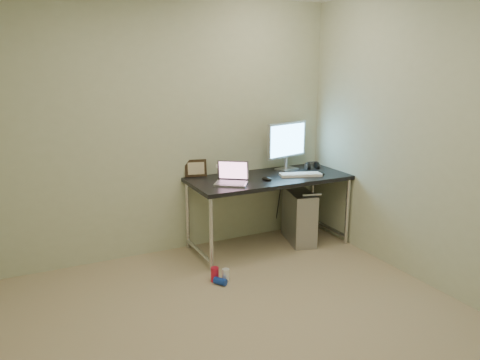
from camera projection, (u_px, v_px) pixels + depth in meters
name	position (u px, v px, depth m)	size (l,w,h in m)	color
floor	(250.00, 334.00, 3.33)	(3.50, 3.50, 0.00)	tan
wall_back	(168.00, 129.00, 4.55)	(3.50, 0.02, 2.50)	beige
wall_right	(443.00, 143.00, 3.78)	(0.02, 3.50, 2.50)	beige
desk	(269.00, 184.00, 4.78)	(1.63, 0.71, 0.75)	black
tower_computer	(299.00, 216.00, 5.01)	(0.36, 0.57, 0.59)	#AEAEB3
cable_a	(279.00, 198.00, 5.25)	(0.01, 0.01, 0.70)	black
cable_b	(287.00, 199.00, 5.27)	(0.01, 0.01, 0.72)	black
can_red	(215.00, 274.00, 4.12)	(0.07, 0.07, 0.13)	red
can_white	(226.00, 275.00, 4.12)	(0.07, 0.07, 0.12)	white
can_blue	(220.00, 281.00, 4.07)	(0.06, 0.06, 0.11)	#1335A2
laptop	(232.00, 178.00, 4.49)	(0.39, 0.38, 0.21)	silver
monitor	(287.00, 142.00, 5.01)	(0.54, 0.21, 0.52)	silver
keyboard	(301.00, 175.00, 4.80)	(0.42, 0.14, 0.03)	white
mouse_right	(321.00, 172.00, 4.86)	(0.07, 0.12, 0.04)	black
mouse_left	(267.00, 178.00, 4.62)	(0.07, 0.12, 0.04)	black
headphones	(312.00, 166.00, 5.11)	(0.16, 0.10, 0.10)	black
picture_frame	(196.00, 168.00, 4.74)	(0.22, 0.03, 0.18)	black
webcam	(218.00, 167.00, 4.76)	(0.05, 0.04, 0.13)	silver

